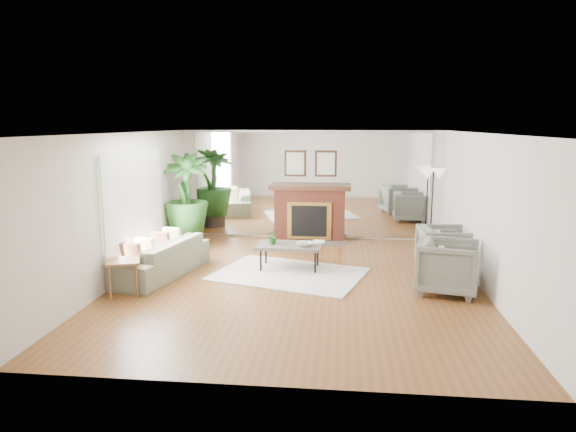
# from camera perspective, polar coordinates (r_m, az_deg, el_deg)

# --- Properties ---
(ground) EXTENTS (7.00, 7.00, 0.00)m
(ground) POSITION_cam_1_polar(r_m,az_deg,el_deg) (8.75, 1.04, -7.40)
(ground) COLOR brown
(ground) RESTS_ON ground
(wall_left) EXTENTS (0.02, 7.00, 2.50)m
(wall_left) POSITION_cam_1_polar(r_m,az_deg,el_deg) (9.20, -17.82, 0.99)
(wall_left) COLOR silver
(wall_left) RESTS_ON ground
(wall_right) EXTENTS (0.02, 7.00, 2.50)m
(wall_right) POSITION_cam_1_polar(r_m,az_deg,el_deg) (8.72, 21.04, 0.31)
(wall_right) COLOR silver
(wall_right) RESTS_ON ground
(wall_back) EXTENTS (6.00, 0.02, 2.50)m
(wall_back) POSITION_cam_1_polar(r_m,az_deg,el_deg) (11.90, 2.52, 3.47)
(wall_back) COLOR silver
(wall_back) RESTS_ON ground
(mirror_panel) EXTENTS (5.40, 0.04, 2.40)m
(mirror_panel) POSITION_cam_1_polar(r_m,az_deg,el_deg) (11.88, 2.52, 3.46)
(mirror_panel) COLOR silver
(mirror_panel) RESTS_ON wall_back
(window_panel) EXTENTS (0.04, 2.40, 1.50)m
(window_panel) POSITION_cam_1_polar(r_m,az_deg,el_deg) (9.54, -16.73, 1.97)
(window_panel) COLOR #B2E09E
(window_panel) RESTS_ON wall_left
(fireplace) EXTENTS (1.85, 0.83, 2.05)m
(fireplace) POSITION_cam_1_polar(r_m,az_deg,el_deg) (11.76, 2.43, 0.48)
(fireplace) COLOR maroon
(fireplace) RESTS_ON ground
(area_rug) EXTENTS (2.94, 2.46, 0.03)m
(area_rug) POSITION_cam_1_polar(r_m,az_deg,el_deg) (9.17, 0.10, -6.47)
(area_rug) COLOR white
(area_rug) RESTS_ON ground
(coffee_table) EXTENTS (1.21, 0.74, 0.47)m
(coffee_table) POSITION_cam_1_polar(r_m,az_deg,el_deg) (9.41, 0.19, -3.40)
(coffee_table) COLOR #62584D
(coffee_table) RESTS_ON ground
(sofa) EXTENTS (1.29, 2.32, 0.64)m
(sofa) POSITION_cam_1_polar(r_m,az_deg,el_deg) (9.34, -14.07, -4.53)
(sofa) COLOR slate
(sofa) RESTS_ON ground
(armchair_back) EXTENTS (0.93, 0.90, 0.81)m
(armchair_back) POSITION_cam_1_polar(r_m,az_deg,el_deg) (9.82, 16.94, -3.45)
(armchair_back) COLOR gray
(armchair_back) RESTS_ON ground
(armchair_front) EXTENTS (1.12, 1.10, 0.84)m
(armchair_front) POSITION_cam_1_polar(r_m,az_deg,el_deg) (8.51, 17.34, -5.42)
(armchair_front) COLOR gray
(armchair_front) RESTS_ON ground
(side_table) EXTENTS (0.63, 0.63, 0.56)m
(side_table) POSITION_cam_1_polar(r_m,az_deg,el_deg) (8.43, -17.83, -5.27)
(side_table) COLOR brown
(side_table) RESTS_ON ground
(potted_ficus) EXTENTS (1.09, 1.09, 2.04)m
(potted_ficus) POSITION_cam_1_polar(r_m,az_deg,el_deg) (11.20, -11.29, 2.01)
(potted_ficus) COLOR black
(potted_ficus) RESTS_ON ground
(floor_lamp) EXTENTS (0.55, 0.31, 1.69)m
(floor_lamp) POSITION_cam_1_polar(r_m,az_deg,el_deg) (11.64, 15.83, 3.89)
(floor_lamp) COLOR black
(floor_lamp) RESTS_ON ground
(tabletop_plant) EXTENTS (0.29, 0.26, 0.28)m
(tabletop_plant) POSITION_cam_1_polar(r_m,az_deg,el_deg) (9.40, -1.69, -2.29)
(tabletop_plant) COLOR #286123
(tabletop_plant) RESTS_ON coffee_table
(fruit_bowl) EXTENTS (0.34, 0.34, 0.07)m
(fruit_bowl) POSITION_cam_1_polar(r_m,az_deg,el_deg) (9.26, 1.78, -3.15)
(fruit_bowl) COLOR brown
(fruit_bowl) RESTS_ON coffee_table
(book) EXTENTS (0.24, 0.31, 0.02)m
(book) POSITION_cam_1_polar(r_m,az_deg,el_deg) (9.55, 2.74, -2.89)
(book) COLOR brown
(book) RESTS_ON coffee_table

